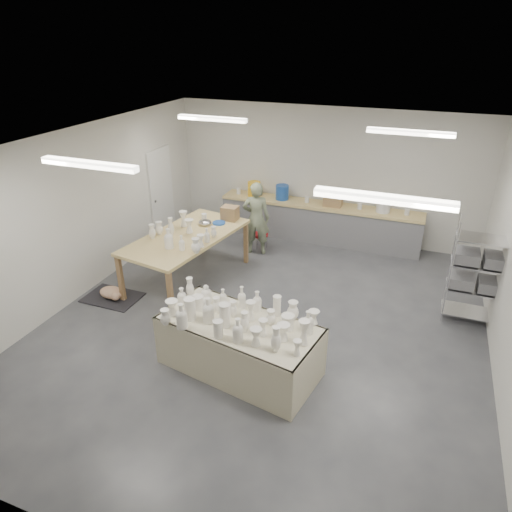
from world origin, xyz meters
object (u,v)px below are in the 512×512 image
at_px(drying_table, 239,343).
at_px(work_table, 190,235).
at_px(potter, 256,218).
at_px(red_stool, 260,235).

relative_size(drying_table, work_table, 0.88).
distance_m(potter, red_stool, 0.58).
distance_m(drying_table, red_stool, 4.16).
distance_m(work_table, red_stool, 2.11).
height_order(work_table, red_stool, work_table).
relative_size(work_table, red_stool, 6.30).
xyz_separation_m(work_table, potter, (0.74, 1.60, -0.14)).
bearing_deg(drying_table, red_stool, 116.73).
bearing_deg(work_table, potter, 74.27).
xyz_separation_m(drying_table, red_stool, (-1.16, 3.99, -0.15)).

